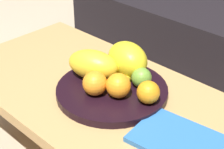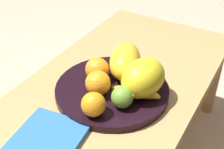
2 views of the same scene
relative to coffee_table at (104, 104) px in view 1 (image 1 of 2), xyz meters
The scene contains 10 objects.
coffee_table is the anchor object (origin of this frame).
fruit_bowl 0.06m from the coffee_table, 38.54° to the left, with size 0.37×0.37×0.03m, color black.
melon_large_front 0.14m from the coffee_table, 166.40° to the left, with size 0.18×0.10×0.10m, color yellow.
melon_smaller_beside 0.17m from the coffee_table, 88.32° to the left, with size 0.16×0.12×0.12m, color yellow.
orange_front 0.13m from the coffee_table, ahead, with size 0.08×0.08×0.08m, color orange.
orange_left 0.19m from the coffee_table, 12.37° to the left, with size 0.07×0.07×0.07m, color orange.
orange_right 0.12m from the coffee_table, 81.17° to the right, with size 0.08×0.08×0.08m, color orange.
apple_front 0.16m from the coffee_table, 46.10° to the left, with size 0.07×0.07×0.07m, color #699B35.
banana_bunch 0.14m from the coffee_table, 85.53° to the left, with size 0.16×0.16×0.06m.
magazine 0.33m from the coffee_table, ahead, with size 0.25×0.18×0.02m, color #2B67B1.
Camera 1 is at (0.73, -0.72, 1.10)m, focal length 59.20 mm.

